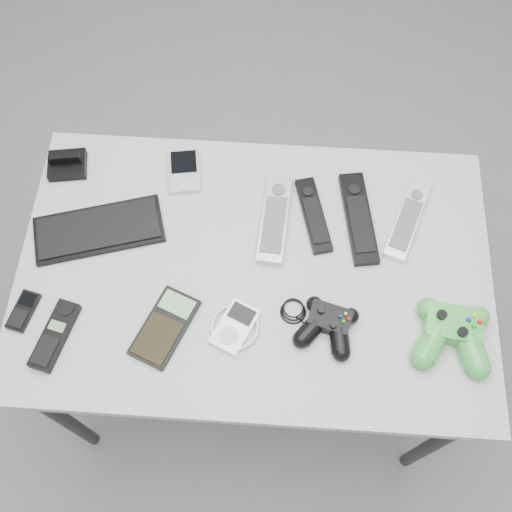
# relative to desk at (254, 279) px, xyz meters

# --- Properties ---
(floor) EXTENTS (3.50, 3.50, 0.00)m
(floor) POSITION_rel_desk_xyz_m (-0.02, 0.01, -0.63)
(floor) COLOR slate
(floor) RESTS_ON ground
(desk) EXTENTS (1.03, 0.66, 0.69)m
(desk) POSITION_rel_desk_xyz_m (0.00, 0.00, 0.00)
(desk) COLOR gray
(desk) RESTS_ON floor
(pda_keyboard) EXTENTS (0.31, 0.20, 0.02)m
(pda_keyboard) POSITION_rel_desk_xyz_m (-0.35, 0.07, 0.07)
(pda_keyboard) COLOR black
(pda_keyboard) RESTS_ON desk
(dock_bracket) EXTENTS (0.10, 0.09, 0.05)m
(dock_bracket) POSITION_rel_desk_xyz_m (-0.46, 0.23, 0.08)
(dock_bracket) COLOR black
(dock_bracket) RESTS_ON desk
(pda) EXTENTS (0.09, 0.12, 0.02)m
(pda) POSITION_rel_desk_xyz_m (-0.18, 0.23, 0.07)
(pda) COLOR #AEAFB6
(pda) RESTS_ON desk
(remote_silver_a) EXTENTS (0.07, 0.23, 0.03)m
(remote_silver_a) POSITION_rel_desk_xyz_m (0.04, 0.12, 0.07)
(remote_silver_a) COLOR #AEAFB6
(remote_silver_a) RESTS_ON desk
(remote_black_a) EXTENTS (0.09, 0.20, 0.02)m
(remote_black_a) POSITION_rel_desk_xyz_m (0.13, 0.14, 0.07)
(remote_black_a) COLOR black
(remote_black_a) RESTS_ON desk
(remote_black_b) EXTENTS (0.09, 0.24, 0.02)m
(remote_black_b) POSITION_rel_desk_xyz_m (0.23, 0.13, 0.07)
(remote_black_b) COLOR black
(remote_black_b) RESTS_ON desk
(remote_silver_b) EXTENTS (0.12, 0.22, 0.02)m
(remote_silver_b) POSITION_rel_desk_xyz_m (0.34, 0.14, 0.07)
(remote_silver_b) COLOR silver
(remote_silver_b) RESTS_ON desk
(mobile_phone) EXTENTS (0.06, 0.10, 0.02)m
(mobile_phone) POSITION_rel_desk_xyz_m (-0.48, -0.13, 0.07)
(mobile_phone) COLOR black
(mobile_phone) RESTS_ON desk
(cordless_handset) EXTENTS (0.08, 0.16, 0.02)m
(cordless_handset) POSITION_rel_desk_xyz_m (-0.40, -0.18, 0.07)
(cordless_handset) COLOR black
(cordless_handset) RESTS_ON desk
(calculator) EXTENTS (0.14, 0.18, 0.02)m
(calculator) POSITION_rel_desk_xyz_m (-0.18, -0.15, 0.07)
(calculator) COLOR black
(calculator) RESTS_ON desk
(mp3_player) EXTENTS (0.14, 0.14, 0.02)m
(mp3_player) POSITION_rel_desk_xyz_m (-0.03, -0.14, 0.07)
(mp3_player) COLOR white
(mp3_player) RESTS_ON desk
(controller_black) EXTENTS (0.23, 0.18, 0.04)m
(controller_black) POSITION_rel_desk_xyz_m (0.16, -0.13, 0.08)
(controller_black) COLOR black
(controller_black) RESTS_ON desk
(controller_green) EXTENTS (0.18, 0.19, 0.05)m
(controller_green) POSITION_rel_desk_xyz_m (0.41, -0.13, 0.09)
(controller_green) COLOR #227F32
(controller_green) RESTS_ON desk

